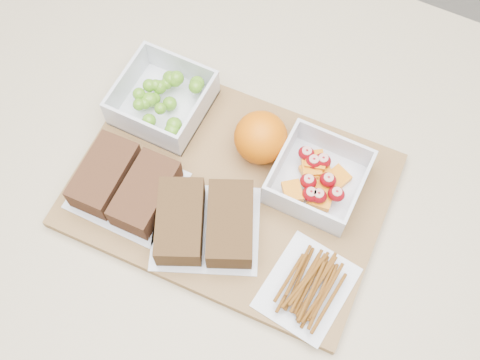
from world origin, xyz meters
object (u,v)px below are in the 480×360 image
Objects in this scene: grape_container at (164,99)px; sandwich_bag_center at (205,223)px; sandwich_bag_left at (125,185)px; pretzel_bag at (308,285)px; cutting_board at (230,190)px; orange at (261,137)px; fruit_container at (318,179)px.

sandwich_bag_center is (0.14, -0.14, -0.00)m from grape_container.
grape_container is at bearing 97.35° from sandwich_bag_left.
sandwich_bag_left is 0.28m from pretzel_bag.
orange is (0.01, 0.07, 0.05)m from cutting_board.
fruit_container is 0.89× the size of pretzel_bag.
grape_container is 0.68× the size of sandwich_bag_center.
grape_container is 0.25m from fruit_container.
sandwich_bag_left is (-0.14, -0.14, -0.02)m from orange.
orange is 0.53× the size of sandwich_bag_left.
sandwich_bag_left is (-0.12, -0.07, 0.03)m from cutting_board.
sandwich_bag_left is at bearing 176.68° from pretzel_bag.
grape_container reaches higher than sandwich_bag_left.
sandwich_bag_center is at bearing -45.35° from grape_container.
fruit_container is 0.65× the size of sandwich_bag_center.
cutting_board is at bearing 88.54° from sandwich_bag_center.
orange is (-0.09, 0.01, 0.02)m from fruit_container.
sandwich_bag_center is at bearing -130.71° from fruit_container.
orange is at bearing -1.32° from grape_container.
sandwich_bag_left is 1.06× the size of pretzel_bag.
pretzel_bag is (0.15, -0.08, 0.02)m from cutting_board.
cutting_board is 0.12m from fruit_container.
sandwich_bag_left is at bearing -151.89° from fruit_container.
fruit_container is at bearing 108.48° from pretzel_bag.
orange is at bearing 45.16° from sandwich_bag_left.
fruit_container is (0.11, 0.06, 0.03)m from cutting_board.
grape_container is at bearing 178.68° from orange.
fruit_container is 0.16m from sandwich_bag_center.
sandwich_bag_center is at bearing -93.54° from cutting_board.
pretzel_bag is (0.05, -0.14, -0.01)m from fruit_container.
sandwich_bag_center is (-0.01, -0.14, -0.02)m from orange.
pretzel_bag is at bearing -3.32° from sandwich_bag_left.
grape_container is 0.33m from pretzel_bag.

